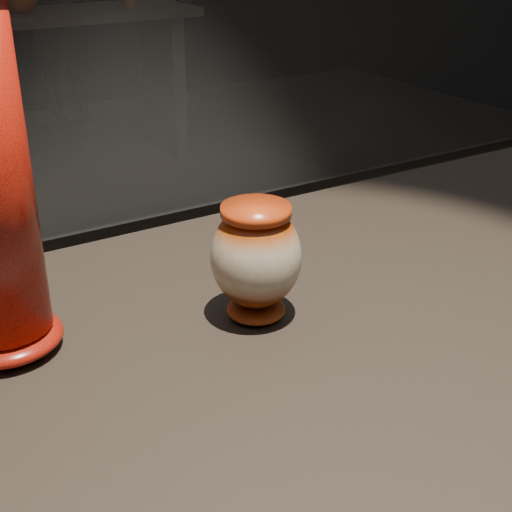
{
  "coord_description": "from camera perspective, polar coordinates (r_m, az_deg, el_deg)",
  "views": [
    {
      "loc": [
        -0.58,
        -0.66,
        1.39
      ],
      "look_at": [
        -0.14,
        0.05,
        0.99
      ],
      "focal_mm": 50.0,
      "sensor_mm": 36.0,
      "label": 1
    }
  ],
  "objects": [
    {
      "name": "visitor",
      "position": [
        5.24,
        -15.97,
        18.9
      ],
      "size": [
        0.74,
        0.72,
        1.71
      ],
      "primitive_type": "imported",
      "rotation": [
        0.0,
        0.0,
        3.87
      ],
      "color": "black",
      "rests_on": "ground"
    },
    {
      "name": "main_vase",
      "position": [
        0.93,
        -0.0,
        -0.16
      ],
      "size": [
        0.14,
        0.14,
        0.16
      ],
      "rotation": [
        0.0,
        0.0,
        0.2
      ],
      "color": "#642408",
      "rests_on": "display_plinth"
    },
    {
      "name": "back_shelf",
      "position": [
        4.37,
        -18.09,
        14.54
      ],
      "size": [
        2.0,
        0.6,
        0.9
      ],
      "color": "black",
      "rests_on": "ground"
    },
    {
      "name": "display_plinth",
      "position": [
        1.16,
        7.69,
        -15.51
      ],
      "size": [
        2.0,
        0.8,
        0.9
      ],
      "color": "black",
      "rests_on": "ground"
    }
  ]
}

